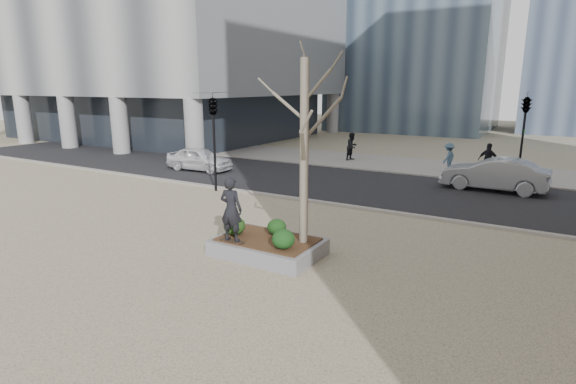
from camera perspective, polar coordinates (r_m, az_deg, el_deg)
The scene contains 18 objects.
ground at distance 13.70m, azimuth -6.09°, elevation -7.14°, with size 120.00×120.00×0.00m, color tan.
street at distance 22.21m, azimuth 9.35°, elevation 0.77°, with size 60.00×8.00×0.02m, color black.
far_sidewalk at distance 28.74m, azimuth 14.42°, elevation 3.39°, with size 60.00×6.00×0.02m, color gray.
planter at distance 13.08m, azimuth -2.55°, elevation -7.02°, with size 3.00×2.00×0.45m, color gray.
planter_mulch at distance 13.00m, azimuth -2.57°, elevation -6.01°, with size 2.70×1.70×0.04m, color #382314.
sycamore_tree at distance 12.05m, azimuth 2.10°, elevation 8.64°, with size 2.80×2.80×6.60m, color gray, non-canonical shape.
shrub_left at distance 13.34m, azimuth -6.82°, elevation -4.26°, with size 0.64×0.64×0.55m, color #153611.
shrub_middle at distance 13.23m, azimuth -1.44°, elevation -4.48°, with size 0.56×0.56×0.48m, color #163611.
shrub_right at distance 12.14m, azimuth -0.59°, elevation -6.01°, with size 0.62×0.62×0.53m, color black.
skateboard at distance 12.84m, azimuth -7.11°, elevation -6.27°, with size 0.78×0.20×0.07m, color black, non-canonical shape.
skateboarder at distance 12.56m, azimuth -7.24°, elevation -2.18°, with size 0.67×0.44×1.83m, color black.
police_car at distance 26.33m, azimuth -11.20°, elevation 4.16°, with size 1.58×3.93×1.34m, color white.
car_silver at distance 22.87m, azimuth 24.71°, elevation 2.06°, with size 1.62×4.63×1.53m, color gray.
pedestrian_a at distance 29.75m, azimuth 8.14°, elevation 5.77°, with size 0.87×0.68×1.79m, color black.
pedestrian_b at distance 26.93m, azimuth 19.72°, elevation 4.16°, with size 1.05×0.60×1.63m, color #3E5970.
pedestrian_c at distance 25.93m, azimuth 24.09°, elevation 3.67°, with size 1.07×0.45×1.83m, color black.
traffic_light_near at distance 20.80m, azimuth -9.35°, elevation 6.19°, with size 0.60×2.48×4.50m, color black, non-canonical shape.
traffic_light_far at distance 25.04m, azimuth 27.62°, elevation 6.05°, with size 0.60×2.48×4.50m, color black, non-canonical shape.
Camera 1 is at (7.69, -10.28, 4.78)m, focal length 28.00 mm.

